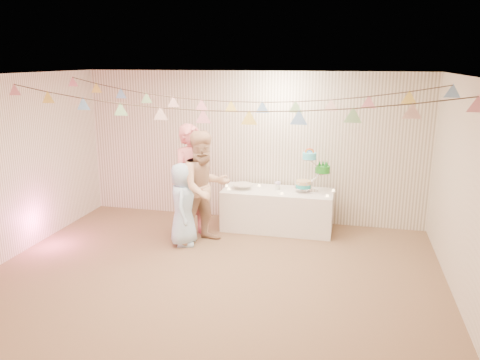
% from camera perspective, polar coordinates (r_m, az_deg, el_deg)
% --- Properties ---
extents(floor, '(6.00, 6.00, 0.00)m').
position_cam_1_polar(floor, '(6.27, -3.54, -11.94)').
color(floor, brown).
rests_on(floor, ground).
extents(ceiling, '(6.00, 6.00, 0.00)m').
position_cam_1_polar(ceiling, '(5.62, -3.96, 12.52)').
color(ceiling, white).
rests_on(ceiling, ground).
extents(back_wall, '(6.00, 6.00, 0.00)m').
position_cam_1_polar(back_wall, '(8.17, 1.38, 4.03)').
color(back_wall, white).
rests_on(back_wall, ground).
extents(front_wall, '(6.00, 6.00, 0.00)m').
position_cam_1_polar(front_wall, '(3.63, -15.47, -10.39)').
color(front_wall, white).
rests_on(front_wall, ground).
extents(left_wall, '(5.00, 5.00, 0.00)m').
position_cam_1_polar(left_wall, '(7.26, -27.03, 1.06)').
color(left_wall, white).
rests_on(left_wall, ground).
extents(right_wall, '(5.00, 5.00, 0.00)m').
position_cam_1_polar(right_wall, '(5.73, 26.35, -2.15)').
color(right_wall, white).
rests_on(right_wall, ground).
extents(table, '(1.82, 0.73, 0.68)m').
position_cam_1_polar(table, '(7.87, 4.58, -3.64)').
color(table, white).
rests_on(table, floor).
extents(cake_stand, '(0.60, 0.35, 0.67)m').
position_cam_1_polar(cake_stand, '(7.66, 8.82, 1.51)').
color(cake_stand, silver).
rests_on(cake_stand, table).
extents(cake_bottom, '(0.31, 0.31, 0.15)m').
position_cam_1_polar(cake_bottom, '(7.68, 7.59, -0.35)').
color(cake_bottom, teal).
rests_on(cake_bottom, cake_stand).
extents(cake_middle, '(0.27, 0.27, 0.22)m').
position_cam_1_polar(cake_middle, '(7.74, 10.21, 1.72)').
color(cake_middle, '#1D871E').
rests_on(cake_middle, cake_stand).
extents(cake_top_tier, '(0.25, 0.25, 0.19)m').
position_cam_1_polar(cake_top_tier, '(7.58, 8.43, 3.62)').
color(cake_top_tier, '#4FDCF9').
rests_on(cake_top_tier, cake_stand).
extents(platter, '(0.33, 0.33, 0.02)m').
position_cam_1_polar(platter, '(7.81, 0.30, -0.53)').
color(platter, white).
rests_on(platter, table).
extents(posy, '(0.12, 0.12, 0.14)m').
position_cam_1_polar(posy, '(7.79, 4.63, -0.16)').
color(posy, white).
rests_on(posy, table).
extents(person_adult_a, '(0.75, 0.79, 1.82)m').
position_cam_1_polar(person_adult_a, '(7.47, -5.82, -0.12)').
color(person_adult_a, '#DB7279').
rests_on(person_adult_a, floor).
extents(person_adult_b, '(1.07, 1.08, 1.76)m').
position_cam_1_polar(person_adult_b, '(7.18, -4.34, -0.96)').
color(person_adult_b, tan).
rests_on(person_adult_b, floor).
extents(person_child, '(0.52, 0.70, 1.29)m').
position_cam_1_polar(person_child, '(7.19, -6.95, -2.94)').
color(person_child, '#B4DCFF').
rests_on(person_child, floor).
extents(bunting_back, '(5.60, 1.10, 0.40)m').
position_cam_1_polar(bunting_back, '(6.69, -1.10, 10.74)').
color(bunting_back, pink).
rests_on(bunting_back, ceiling).
extents(bunting_front, '(5.60, 0.90, 0.36)m').
position_cam_1_polar(bunting_front, '(5.44, -4.54, 9.49)').
color(bunting_front, '#72A5E5').
rests_on(bunting_front, ceiling).
extents(tealight_0, '(0.04, 0.04, 0.03)m').
position_cam_1_polar(tealight_0, '(7.78, -1.36, -1.08)').
color(tealight_0, '#FFD88C').
rests_on(tealight_0, table).
extents(tealight_1, '(0.04, 0.04, 0.03)m').
position_cam_1_polar(tealight_1, '(8.00, 2.35, -0.66)').
color(tealight_1, '#FFD88C').
rests_on(tealight_1, table).
extents(tealight_2, '(0.04, 0.04, 0.03)m').
position_cam_1_polar(tealight_2, '(7.55, 5.13, -1.64)').
color(tealight_2, '#FFD88C').
rests_on(tealight_2, table).
extents(tealight_3, '(0.04, 0.04, 0.03)m').
position_cam_1_polar(tealight_3, '(7.94, 7.37, -0.88)').
color(tealight_3, '#FFD88C').
rests_on(tealight_3, table).
extents(tealight_4, '(0.04, 0.04, 0.03)m').
position_cam_1_polar(tealight_4, '(7.52, 10.61, -1.89)').
color(tealight_4, '#FFD88C').
rests_on(tealight_4, table).
extents(tealight_5, '(0.04, 0.04, 0.03)m').
position_cam_1_polar(tealight_5, '(7.84, 11.32, -1.25)').
color(tealight_5, '#FFD88C').
rests_on(tealight_5, table).
extents(tealight_6, '(0.04, 0.04, 0.03)m').
position_cam_1_polar(tealight_6, '(7.97, -1.64, -0.70)').
color(tealight_6, '#FFD88C').
rests_on(tealight_6, table).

